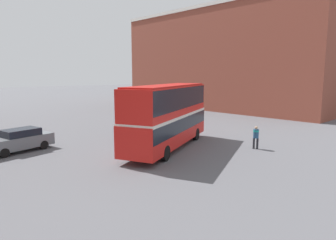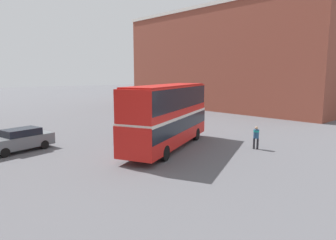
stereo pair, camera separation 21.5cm
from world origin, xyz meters
TOP-DOWN VIEW (x-y plane):
  - ground_plane at (0.00, 0.00)m, footprint 240.00×240.00m
  - building_row_right at (27.80, 13.38)m, footprint 12.18×35.06m
  - double_decker_bus at (1.90, -0.29)m, footprint 10.86×6.72m
  - pedestrian_foreground at (6.41, -4.97)m, footprint 0.57×0.57m
  - parked_car_kerb_near at (-6.53, 6.24)m, footprint 4.84×2.56m
  - parked_car_side_street at (10.52, 12.51)m, footprint 4.42×2.60m

SIDE VIEW (x-z plane):
  - ground_plane at x=0.00m, z-range 0.00..0.00m
  - parked_car_side_street at x=10.52m, z-range 0.02..1.52m
  - parked_car_kerb_near at x=-6.53m, z-range 0.01..1.64m
  - pedestrian_foreground at x=6.41m, z-range 0.19..1.88m
  - double_decker_bus at x=1.90m, z-range 0.33..5.04m
  - building_row_right at x=27.80m, z-range 0.01..15.66m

